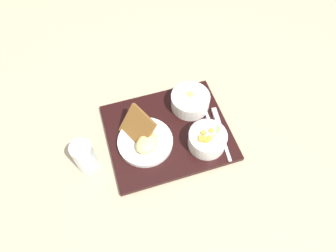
{
  "coord_description": "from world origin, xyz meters",
  "views": [
    {
      "loc": [
        0.15,
        0.48,
        0.84
      ],
      "look_at": [
        0.0,
        0.0,
        0.05
      ],
      "focal_mm": 32.0,
      "sensor_mm": 36.0,
      "label": 1
    }
  ],
  "objects_px": {
    "plate_main": "(144,140)",
    "spoon": "(211,125)",
    "knife": "(218,123)",
    "glass_water": "(85,157)",
    "bowl_soup": "(190,100)",
    "bowl_salad": "(207,139)"
  },
  "relations": [
    {
      "from": "bowl_soup",
      "to": "knife",
      "type": "height_order",
      "value": "bowl_soup"
    },
    {
      "from": "bowl_soup",
      "to": "glass_water",
      "type": "bearing_deg",
      "value": 16.19
    },
    {
      "from": "spoon",
      "to": "glass_water",
      "type": "height_order",
      "value": "glass_water"
    },
    {
      "from": "spoon",
      "to": "bowl_salad",
      "type": "bearing_deg",
      "value": -31.21
    },
    {
      "from": "glass_water",
      "to": "knife",
      "type": "bearing_deg",
      "value": -178.84
    },
    {
      "from": "plate_main",
      "to": "spoon",
      "type": "relative_size",
      "value": 1.2
    },
    {
      "from": "knife",
      "to": "spoon",
      "type": "distance_m",
      "value": 0.03
    },
    {
      "from": "bowl_salad",
      "to": "bowl_soup",
      "type": "distance_m",
      "value": 0.16
    },
    {
      "from": "plate_main",
      "to": "knife",
      "type": "relative_size",
      "value": 0.99
    },
    {
      "from": "spoon",
      "to": "plate_main",
      "type": "bearing_deg",
      "value": -88.9
    },
    {
      "from": "knife",
      "to": "glass_water",
      "type": "distance_m",
      "value": 0.43
    },
    {
      "from": "bowl_soup",
      "to": "knife",
      "type": "distance_m",
      "value": 0.12
    },
    {
      "from": "bowl_soup",
      "to": "knife",
      "type": "bearing_deg",
      "value": 122.82
    },
    {
      "from": "bowl_soup",
      "to": "glass_water",
      "type": "relative_size",
      "value": 1.16
    },
    {
      "from": "plate_main",
      "to": "knife",
      "type": "xyz_separation_m",
      "value": [
        -0.25,
        0.0,
        -0.01
      ]
    },
    {
      "from": "glass_water",
      "to": "plate_main",
      "type": "bearing_deg",
      "value": -175.94
    },
    {
      "from": "plate_main",
      "to": "spoon",
      "type": "height_order",
      "value": "plate_main"
    },
    {
      "from": "plate_main",
      "to": "spoon",
      "type": "bearing_deg",
      "value": 179.32
    },
    {
      "from": "bowl_soup",
      "to": "spoon",
      "type": "xyz_separation_m",
      "value": [
        -0.04,
        0.1,
        -0.03
      ]
    },
    {
      "from": "bowl_salad",
      "to": "knife",
      "type": "bearing_deg",
      "value": -137.56
    },
    {
      "from": "bowl_salad",
      "to": "bowl_soup",
      "type": "xyz_separation_m",
      "value": [
        -0.0,
        -0.16,
        -0.0
      ]
    },
    {
      "from": "knife",
      "to": "spoon",
      "type": "bearing_deg",
      "value": -87.02
    }
  ]
}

